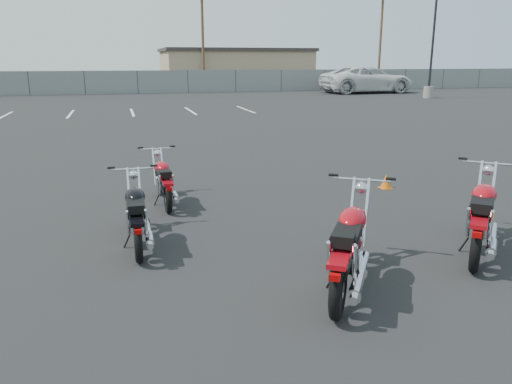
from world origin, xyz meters
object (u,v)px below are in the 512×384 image
object	(u,v)px
motorcycle_second_black	(137,215)
white_van	(367,72)
motorcycle_third_red	(350,247)
motorcycle_rear_red	(482,217)
motorcycle_front_red	(164,181)

from	to	relation	value
motorcycle_second_black	white_van	bearing A→B (deg)	57.23
motorcycle_third_red	white_van	xyz separation A→B (m)	(17.29, 32.57, 1.15)
white_van	motorcycle_rear_red	bearing A→B (deg)	152.39
motorcycle_second_black	white_van	distance (m)	36.25
motorcycle_front_red	white_van	bearing A→B (deg)	56.15
motorcycle_front_red	motorcycle_third_red	size ratio (longest dim) A/B	0.90
motorcycle_rear_red	white_van	bearing A→B (deg)	64.87
motorcycle_front_red	motorcycle_second_black	size ratio (longest dim) A/B	0.96
motorcycle_front_red	motorcycle_rear_red	bearing A→B (deg)	-42.26
motorcycle_front_red	motorcycle_third_red	distance (m)	4.54
motorcycle_front_red	motorcycle_second_black	xyz separation A→B (m)	(-0.57, -2.08, 0.02)
motorcycle_front_red	motorcycle_third_red	world-z (taller)	motorcycle_third_red
motorcycle_second_black	white_van	xyz separation A→B (m)	(19.61, 30.47, 1.22)
motorcycle_rear_red	white_van	xyz separation A→B (m)	(15.03, 32.03, 1.15)
motorcycle_third_red	motorcycle_rear_red	xyz separation A→B (m)	(2.26, 0.55, 0.00)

